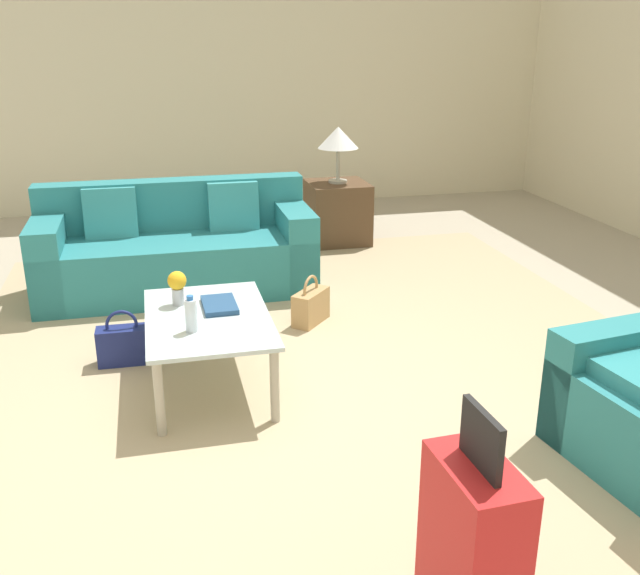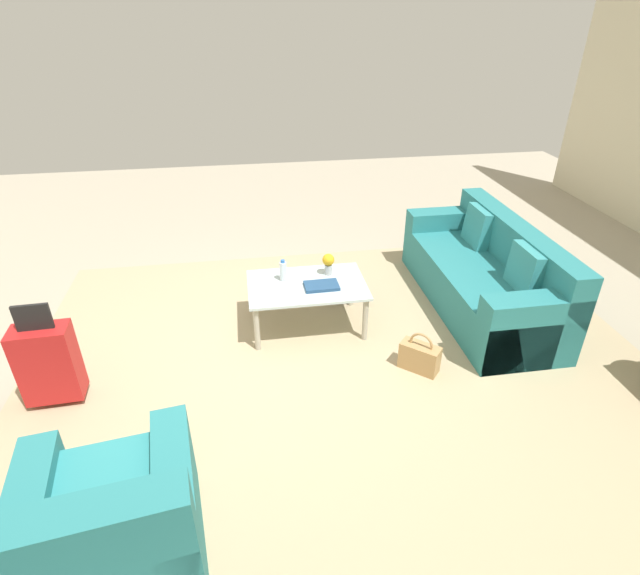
# 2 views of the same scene
# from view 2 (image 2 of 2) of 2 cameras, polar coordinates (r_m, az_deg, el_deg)

# --- Properties ---
(ground_plane) EXTENTS (12.00, 12.00, 0.00)m
(ground_plane) POSITION_cam_2_polar(r_m,az_deg,el_deg) (4.27, -5.90, -8.53)
(ground_plane) COLOR #A89E89
(area_rug) EXTENTS (5.20, 4.40, 0.01)m
(area_rug) POSITION_cam_2_polar(r_m,az_deg,el_deg) (4.17, 2.65, -9.41)
(area_rug) COLOR tan
(area_rug) RESTS_ON ground
(couch) EXTENTS (0.84, 2.12, 0.84)m
(couch) POSITION_cam_2_polar(r_m,az_deg,el_deg) (5.12, 18.55, 1.08)
(couch) COLOR teal
(couch) RESTS_ON ground
(armchair) EXTENTS (1.00, 1.05, 0.91)m
(armchair) POSITION_cam_2_polar(r_m,az_deg,el_deg) (2.98, -22.85, -25.02)
(armchair) COLOR teal
(armchair) RESTS_ON ground
(coffee_table) EXTENTS (1.05, 0.69, 0.45)m
(coffee_table) POSITION_cam_2_polar(r_m,az_deg,el_deg) (4.49, -1.50, -0.20)
(coffee_table) COLOR silver
(coffee_table) RESTS_ON ground
(water_bottle) EXTENTS (0.06, 0.06, 0.20)m
(water_bottle) POSITION_cam_2_polar(r_m,az_deg,el_deg) (4.48, -4.23, 1.89)
(water_bottle) COLOR silver
(water_bottle) RESTS_ON coffee_table
(coffee_table_book) EXTENTS (0.31, 0.20, 0.03)m
(coffee_table_book) POSITION_cam_2_polar(r_m,az_deg,el_deg) (4.40, 0.18, 0.20)
(coffee_table_book) COLOR navy
(coffee_table_book) RESTS_ON coffee_table
(flower_vase) EXTENTS (0.11, 0.11, 0.21)m
(flower_vase) POSITION_cam_2_polar(r_m,az_deg,el_deg) (4.56, 0.96, 2.89)
(flower_vase) COLOR #B2B7BC
(flower_vase) RESTS_ON coffee_table
(suitcase_red) EXTENTS (0.41, 0.24, 0.85)m
(suitcase_red) POSITION_cam_2_polar(r_m,az_deg,el_deg) (4.17, -28.65, -7.52)
(suitcase_red) COLOR red
(suitcase_red) RESTS_ON ground
(handbag_tan) EXTENTS (0.33, 0.32, 0.36)m
(handbag_tan) POSITION_cam_2_polar(r_m,az_deg,el_deg) (4.17, 11.31, -7.76)
(handbag_tan) COLOR tan
(handbag_tan) RESTS_ON ground
(handbag_navy) EXTENTS (0.15, 0.32, 0.36)m
(handbag_navy) POSITION_cam_2_polar(r_m,az_deg,el_deg) (5.11, 2.70, 0.39)
(handbag_navy) COLOR navy
(handbag_navy) RESTS_ON ground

